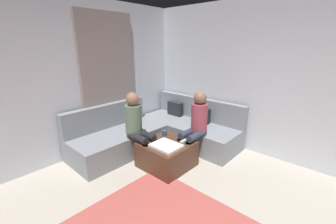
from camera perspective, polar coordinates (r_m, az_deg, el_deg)
The scene contains 10 objects.
wall_back at distance 4.02m, azimuth 31.52°, elevation 6.26°, with size 6.00×0.12×2.70m, color silver.
wall_left at distance 3.84m, azimuth -32.69°, elevation 5.67°, with size 0.12×6.00×2.70m, color silver.
curtain_panel at distance 4.29m, azimuth -15.23°, elevation 7.41°, with size 0.06×1.10×2.50m, color gray.
sectional_couch at distance 4.33m, azimuth -2.21°, elevation -5.26°, with size 2.10×2.55×0.87m.
ottoman at distance 3.66m, azimuth -0.34°, elevation -10.99°, with size 0.76×0.76×0.42m, color #4C2D1E.
folded_blanket at distance 3.42m, azimuth -0.48°, elevation -8.84°, with size 0.44×0.36×0.04m, color white.
coffee_mug at distance 3.80m, azimuth -0.95°, elevation -5.55°, with size 0.08×0.08×0.10m, color #334C72.
game_remote at distance 3.61m, azimuth 4.17°, elevation -7.54°, with size 0.05×0.15×0.02m, color white.
person_on_couch_back at distance 3.75m, azimuth 7.29°, elevation -2.92°, with size 0.30×0.60×1.20m.
person_on_couch_side at distance 3.67m, azimuth -8.01°, elevation -3.39°, with size 0.60×0.30×1.20m.
Camera 1 is at (0.73, -0.96, 1.95)m, focal length 23.28 mm.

